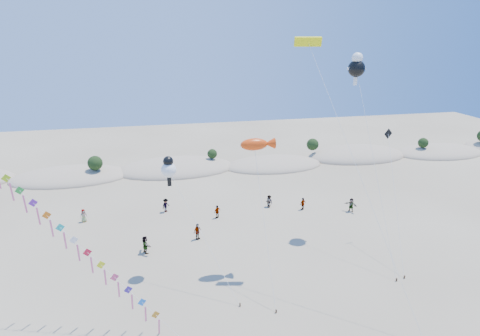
% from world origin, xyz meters
% --- Properties ---
extents(dune_ridge, '(145.30, 11.49, 5.57)m').
position_xyz_m(dune_ridge, '(1.06, 45.14, 0.11)').
color(dune_ridge, gray).
rests_on(dune_ridge, ground).
extents(fish_kite, '(3.06, 7.93, 12.32)m').
position_xyz_m(fish_kite, '(5.80, 15.41, 11.76)').
color(fish_kite, '#3F2D1E').
rests_on(fish_kite, ground).
extents(cartoon_kite_low, '(5.55, 7.52, 10.93)m').
position_xyz_m(cartoon_kite_low, '(-1.89, 16.25, 9.83)').
color(cartoon_kite_low, '#3F2D1E').
rests_on(cartoon_kite_low, ground).
extents(cartoon_kite_high, '(2.00, 11.80, 19.12)m').
position_xyz_m(cartoon_kite_high, '(17.32, 20.81, 17.73)').
color(cartoon_kite_high, '#3F2D1E').
rests_on(cartoon_kite_high, ground).
extents(parafoil_kite, '(6.12, 13.47, 20.64)m').
position_xyz_m(parafoil_kite, '(10.02, 15.16, 19.80)').
color(parafoil_kite, '#3F2D1E').
rests_on(parafoil_kite, ground).
extents(dark_kite, '(2.74, 8.71, 11.77)m').
position_xyz_m(dark_kite, '(19.81, 16.58, 8.48)').
color(dark_kite, '#3F2D1E').
rests_on(dark_kite, ground).
extents(beachgoers, '(32.95, 11.00, 1.83)m').
position_xyz_m(beachgoers, '(4.63, 24.99, 0.85)').
color(beachgoers, slate).
rests_on(beachgoers, ground).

